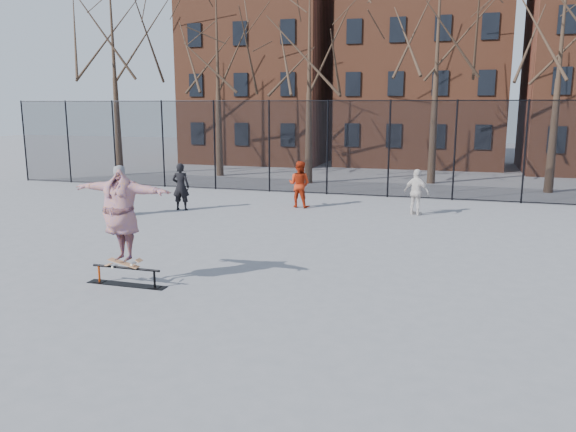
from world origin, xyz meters
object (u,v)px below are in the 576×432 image
(skateboard, at_px, (124,265))
(bystander_black, at_px, (181,187))
(skate_rail, at_px, (126,278))
(bystander_white, at_px, (417,192))
(skater, at_px, (121,218))
(bystander_grey, at_px, (120,190))
(bystander_red, at_px, (299,184))

(skateboard, xyz_separation_m, bystander_black, (-2.90, 8.24, 0.42))
(skate_rail, distance_m, bystander_white, 11.13)
(skate_rail, bearing_deg, skater, 180.00)
(bystander_grey, relative_size, bystander_white, 1.09)
(bystander_white, bearing_deg, bystander_red, 20.36)
(skateboard, distance_m, bystander_white, 11.14)
(bystander_black, relative_size, bystander_red, 0.99)
(bystander_red, height_order, bystander_white, bystander_red)
(skater, bearing_deg, bystander_grey, 128.17)
(skate_rail, xyz_separation_m, bystander_red, (1.03, 10.04, 0.71))
(skate_rail, relative_size, skater, 0.77)
(bystander_grey, distance_m, bystander_black, 2.16)
(bystander_grey, bearing_deg, skateboard, 102.04)
(bystander_red, xyz_separation_m, bystander_white, (4.32, -0.30, -0.06))
(bystander_black, xyz_separation_m, bystander_red, (3.98, 1.80, 0.01))
(skateboard, height_order, bystander_black, bystander_black)
(bystander_grey, relative_size, bystander_black, 1.02)
(bystander_grey, height_order, bystander_white, bystander_grey)
(skater, xyz_separation_m, bystander_black, (-2.90, 8.24, -0.59))
(bystander_grey, bearing_deg, bystander_red, -170.20)
(skate_rail, bearing_deg, bystander_white, 61.19)
(skater, xyz_separation_m, bystander_white, (5.40, 9.74, -0.65))
(bystander_red, bearing_deg, skate_rail, 91.72)
(bystander_black, bearing_deg, skater, 99.58)
(bystander_grey, distance_m, bystander_white, 10.29)
(skater, bearing_deg, skateboard, 0.00)
(skate_rail, distance_m, bystander_black, 8.78)
(bystander_black, xyz_separation_m, bystander_white, (8.30, 1.50, -0.06))
(bystander_grey, xyz_separation_m, bystander_white, (9.83, 3.04, -0.07))
(skate_rail, distance_m, bystander_grey, 8.09)
(skate_rail, xyz_separation_m, skater, (-0.05, 0.00, 1.30))
(skater, bearing_deg, bystander_red, 88.57)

